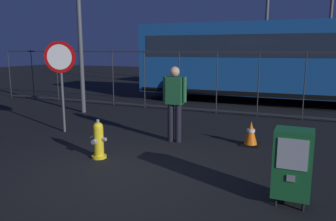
% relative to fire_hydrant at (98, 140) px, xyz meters
% --- Properties ---
extents(ground_plane, '(60.00, 60.00, 0.00)m').
position_rel_fire_hydrant_xyz_m(ground_plane, '(0.87, -0.59, -0.35)').
color(ground_plane, black).
extents(fire_hydrant, '(0.33, 0.31, 0.75)m').
position_rel_fire_hydrant_xyz_m(fire_hydrant, '(0.00, 0.00, 0.00)').
color(fire_hydrant, yellow).
rests_on(fire_hydrant, ground_plane).
extents(newspaper_box_primary, '(0.48, 0.42, 1.02)m').
position_rel_fire_hydrant_xyz_m(newspaper_box_primary, '(3.45, -0.56, 0.22)').
color(newspaper_box_primary, black).
rests_on(newspaper_box_primary, ground_plane).
extents(stop_sign, '(0.71, 0.31, 2.23)m').
position_rel_fire_hydrant_xyz_m(stop_sign, '(-1.98, 1.34, 1.25)').
color(stop_sign, '#4C4F54').
rests_on(stop_sign, ground_plane).
extents(pedestrian, '(0.55, 0.22, 1.67)m').
position_rel_fire_hydrant_xyz_m(pedestrian, '(0.88, 1.62, 0.60)').
color(pedestrian, black).
rests_on(pedestrian, ground_plane).
extents(traffic_cone, '(0.36, 0.36, 0.53)m').
position_rel_fire_hydrant_xyz_m(traffic_cone, '(2.50, 2.00, -0.09)').
color(traffic_cone, black).
rests_on(traffic_cone, ground_plane).
extents(fence_barrier, '(18.03, 0.04, 2.00)m').
position_rel_fire_hydrant_xyz_m(fence_barrier, '(0.87, 5.18, 0.67)').
color(fence_barrier, '#2D2D33').
rests_on(fence_barrier, ground_plane).
extents(bus_near, '(10.57, 3.01, 3.00)m').
position_rel_fire_hydrant_xyz_m(bus_near, '(2.43, 8.18, 1.36)').
color(bus_near, '#19519E').
rests_on(bus_near, ground_plane).
extents(bus_far, '(10.75, 4.00, 3.00)m').
position_rel_fire_hydrant_xyz_m(bus_far, '(4.02, 11.69, 1.36)').
color(bus_far, red).
rests_on(bus_far, ground_plane).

